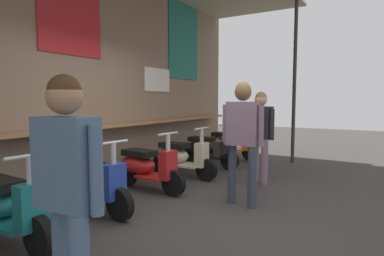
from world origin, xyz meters
name	(u,v)px	position (x,y,z in m)	size (l,w,h in m)	color
ground_plane	(181,213)	(0.00, 0.00, 0.00)	(27.76, 27.76, 0.00)	#383533
market_stall_facade	(79,53)	(0.01, 1.85, 2.18)	(9.92, 2.68, 3.96)	#7F6651
scooter_teal	(5,206)	(-1.63, 1.08, 0.39)	(0.46, 1.40, 0.97)	#197075
scooter_blue	(89,182)	(-0.54, 1.08, 0.39)	(0.50, 1.40, 0.97)	#233D9E
scooter_red	(145,166)	(0.60, 1.08, 0.39)	(0.48, 1.40, 0.97)	red
scooter_cream	(180,157)	(1.63, 1.08, 0.39)	(0.46, 1.40, 0.97)	beige
scooter_black	(206,149)	(2.70, 1.08, 0.39)	(0.49, 1.40, 0.97)	black
scooter_orange	(228,143)	(3.84, 1.08, 0.39)	(0.48, 1.40, 0.97)	orange
shopper_with_handbag	(241,130)	(0.70, -0.53, 1.05)	(0.29, 0.67, 1.71)	#383D4C
shopper_browsing	(260,128)	(2.01, -0.36, 0.98)	(0.34, 0.53, 1.60)	gray
shopper_passing	(67,177)	(-2.11, -0.53, 0.99)	(0.23, 0.56, 1.62)	slate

